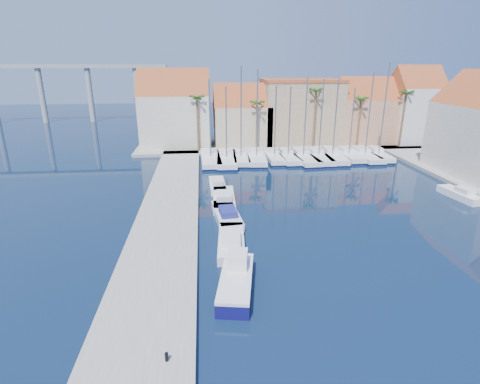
% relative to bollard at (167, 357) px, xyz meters
% --- Properties ---
extents(ground, '(260.00, 260.00, 0.00)m').
position_rel_bollard_xyz_m(ground, '(7.44, 5.98, -0.73)').
color(ground, '#081A31').
rests_on(ground, ground).
extents(quay_west, '(6.00, 77.00, 0.50)m').
position_rel_bollard_xyz_m(quay_west, '(-1.56, 19.48, -0.48)').
color(quay_west, gray).
rests_on(quay_west, ground).
extents(shore_north, '(54.00, 16.00, 0.50)m').
position_rel_bollard_xyz_m(shore_north, '(17.44, 53.98, -0.48)').
color(shore_north, gray).
rests_on(shore_north, ground).
extents(bollard, '(0.19, 0.19, 0.47)m').
position_rel_bollard_xyz_m(bollard, '(0.00, 0.00, 0.00)').
color(bollard, black).
rests_on(bollard, quay_west).
extents(fishing_boat, '(3.16, 6.60, 2.22)m').
position_rel_bollard_xyz_m(fishing_boat, '(4.14, 6.75, 0.00)').
color(fishing_boat, '#100E56').
rests_on(fishing_boat, ground).
extents(motorboat_west_0, '(2.67, 6.86, 1.40)m').
position_rel_bollard_xyz_m(motorboat_west_0, '(4.28, 12.92, -0.22)').
color(motorboat_west_0, white).
rests_on(motorboat_west_0, ground).
extents(motorboat_west_1, '(2.88, 7.02, 1.40)m').
position_rel_bollard_xyz_m(motorboat_west_1, '(4.31, 18.85, -0.22)').
color(motorboat_west_1, white).
rests_on(motorboat_west_1, ground).
extents(motorboat_west_2, '(2.57, 7.35, 1.40)m').
position_rel_bollard_xyz_m(motorboat_west_2, '(4.29, 23.52, -0.22)').
color(motorboat_west_2, white).
rests_on(motorboat_west_2, ground).
extents(motorboat_west_3, '(1.99, 5.83, 1.40)m').
position_rel_bollard_xyz_m(motorboat_west_3, '(3.78, 28.59, -0.22)').
color(motorboat_west_3, white).
rests_on(motorboat_west_3, ground).
extents(motorboat_east_1, '(2.47, 5.71, 1.40)m').
position_rel_bollard_xyz_m(motorboat_east_1, '(31.45, 22.34, -0.22)').
color(motorboat_east_1, white).
rests_on(motorboat_east_1, ground).
extents(sailboat_0, '(3.20, 11.37, 12.50)m').
position_rel_bollard_xyz_m(sailboat_0, '(3.33, 42.15, -0.17)').
color(sailboat_0, white).
rests_on(sailboat_0, ground).
extents(sailboat_1, '(3.56, 11.58, 11.54)m').
position_rel_bollard_xyz_m(sailboat_1, '(5.80, 41.71, -0.18)').
color(sailboat_1, white).
rests_on(sailboat_1, ground).
extents(sailboat_2, '(2.75, 9.38, 14.31)m').
position_rel_bollard_xyz_m(sailboat_2, '(8.07, 41.90, -0.11)').
color(sailboat_2, white).
rests_on(sailboat_2, ground).
extents(sailboat_3, '(3.73, 10.93, 13.87)m').
position_rel_bollard_xyz_m(sailboat_3, '(10.59, 42.29, -0.14)').
color(sailboat_3, white).
rests_on(sailboat_3, ground).
extents(sailboat_4, '(2.44, 9.11, 11.60)m').
position_rel_bollard_xyz_m(sailboat_4, '(13.38, 42.23, -0.15)').
color(sailboat_4, white).
rests_on(sailboat_4, ground).
extents(sailboat_5, '(2.98, 9.95, 11.43)m').
position_rel_bollard_xyz_m(sailboat_5, '(15.55, 42.12, -0.16)').
color(sailboat_5, white).
rests_on(sailboat_5, ground).
extents(sailboat_6, '(3.90, 11.53, 12.83)m').
position_rel_bollard_xyz_m(sailboat_6, '(17.89, 41.79, -0.16)').
color(sailboat_6, white).
rests_on(sailboat_6, ground).
extents(sailboat_7, '(3.38, 11.41, 12.52)m').
position_rel_bollard_xyz_m(sailboat_7, '(20.53, 41.98, -0.17)').
color(sailboat_7, white).
rests_on(sailboat_7, ground).
extents(sailboat_8, '(3.89, 11.51, 12.38)m').
position_rel_bollard_xyz_m(sailboat_8, '(22.89, 42.16, -0.17)').
color(sailboat_8, white).
rests_on(sailboat_8, ground).
extents(sailboat_9, '(2.60, 9.42, 11.24)m').
position_rel_bollard_xyz_m(sailboat_9, '(25.58, 42.15, -0.16)').
color(sailboat_9, white).
rests_on(sailboat_9, ground).
extents(sailboat_10, '(2.95, 10.76, 13.52)m').
position_rel_bollard_xyz_m(sailboat_10, '(28.22, 42.06, -0.15)').
color(sailboat_10, white).
rests_on(sailboat_10, ground).
extents(sailboat_11, '(3.20, 9.40, 14.87)m').
position_rel_bollard_xyz_m(sailboat_11, '(30.55, 41.91, -0.10)').
color(sailboat_11, white).
rests_on(sailboat_11, ground).
extents(building_0, '(12.30, 9.00, 13.50)m').
position_rel_bollard_xyz_m(building_0, '(-2.56, 52.98, 5.79)').
color(building_0, beige).
rests_on(building_0, shore_north).
extents(building_1, '(10.30, 8.00, 11.00)m').
position_rel_bollard_xyz_m(building_1, '(9.44, 52.98, 4.56)').
color(building_1, '#C3AD89').
rests_on(building_1, shore_north).
extents(building_2, '(14.20, 10.20, 11.50)m').
position_rel_bollard_xyz_m(building_2, '(20.44, 53.98, 5.52)').
color(building_2, '#9D8560').
rests_on(building_2, shore_north).
extents(building_3, '(10.30, 8.00, 12.00)m').
position_rel_bollard_xyz_m(building_3, '(32.44, 52.98, 5.13)').
color(building_3, tan).
rests_on(building_3, shore_north).
extents(building_4, '(8.30, 8.00, 14.00)m').
position_rel_bollard_xyz_m(building_4, '(41.44, 51.98, 6.23)').
color(building_4, silver).
rests_on(building_4, shore_north).
extents(palm_0, '(2.60, 2.60, 10.15)m').
position_rel_bollard_xyz_m(palm_0, '(1.44, 47.98, 8.35)').
color(palm_0, brown).
rests_on(palm_0, shore_north).
extents(palm_1, '(2.60, 2.60, 9.15)m').
position_rel_bollard_xyz_m(palm_1, '(11.44, 47.98, 7.40)').
color(palm_1, brown).
rests_on(palm_1, shore_north).
extents(palm_2, '(2.60, 2.60, 11.15)m').
position_rel_bollard_xyz_m(palm_2, '(21.44, 47.98, 9.28)').
color(palm_2, brown).
rests_on(palm_2, shore_north).
extents(palm_3, '(2.60, 2.60, 9.65)m').
position_rel_bollard_xyz_m(palm_3, '(29.44, 47.98, 7.87)').
color(palm_3, brown).
rests_on(palm_3, shore_north).
extents(palm_4, '(2.60, 2.60, 10.65)m').
position_rel_bollard_xyz_m(palm_4, '(37.44, 47.98, 8.82)').
color(palm_4, brown).
rests_on(palm_4, shore_north).
extents(viaduct, '(48.00, 2.20, 14.45)m').
position_rel_bollard_xyz_m(viaduct, '(-31.63, 87.98, 9.51)').
color(viaduct, '#9E9E99').
rests_on(viaduct, ground).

